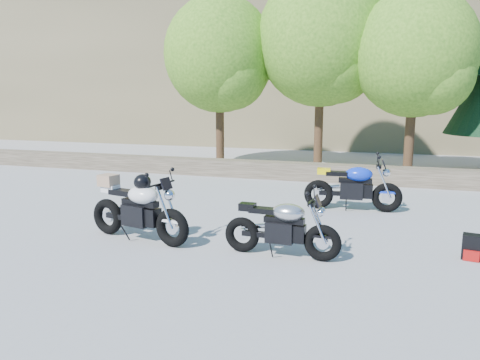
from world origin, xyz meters
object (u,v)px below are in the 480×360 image
object	(u,v)px
blue_bike	(353,187)
backpack	(472,247)
silver_bike	(282,228)
white_bike	(138,208)

from	to	relation	value
blue_bike	backpack	distance (m)	3.25
silver_bike	white_bike	distance (m)	2.51
backpack	blue_bike	bearing A→B (deg)	137.26
silver_bike	white_bike	size ratio (longest dim) A/B	0.89
silver_bike	blue_bike	distance (m)	3.42
silver_bike	backpack	world-z (taller)	silver_bike
white_bike	blue_bike	world-z (taller)	white_bike
white_bike	backpack	world-z (taller)	white_bike
silver_bike	backpack	bearing A→B (deg)	17.15
silver_bike	blue_bike	bearing A→B (deg)	78.45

